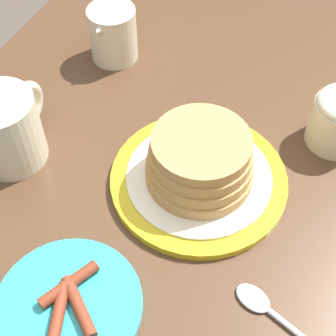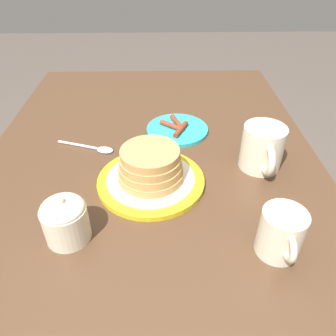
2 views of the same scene
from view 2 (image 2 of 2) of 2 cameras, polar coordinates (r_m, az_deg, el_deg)
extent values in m
cube|color=#4C3321|center=(0.74, -2.93, -3.55)|extent=(1.35, 0.82, 0.03)
cube|color=#4C3321|center=(1.49, -15.54, 1.19)|extent=(0.07, 0.07, 0.70)
cube|color=#4C3321|center=(1.48, 11.57, 1.57)|extent=(0.07, 0.07, 0.70)
cylinder|color=gold|center=(0.72, -2.97, -2.31)|extent=(0.23, 0.23, 0.01)
cylinder|color=white|center=(0.72, -2.99, -1.82)|extent=(0.19, 0.19, 0.00)
cylinder|color=tan|center=(0.71, -3.02, -1.13)|extent=(0.14, 0.14, 0.02)
cylinder|color=tan|center=(0.70, -3.06, 0.03)|extent=(0.14, 0.14, 0.02)
cylinder|color=tan|center=(0.69, -3.11, 1.22)|extent=(0.13, 0.13, 0.02)
cylinder|color=tan|center=(0.68, -3.16, 2.45)|extent=(0.12, 0.12, 0.02)
cylinder|color=#2DADBC|center=(0.91, 1.63, 6.70)|extent=(0.17, 0.17, 0.01)
cylinder|color=brown|center=(0.92, 1.59, 7.94)|extent=(0.08, 0.04, 0.01)
cylinder|color=brown|center=(0.88, 2.24, 6.77)|extent=(0.07, 0.05, 0.01)
cylinder|color=brown|center=(0.90, 0.67, 7.36)|extent=(0.06, 0.07, 0.01)
cylinder|color=beige|center=(0.78, 16.06, 3.48)|extent=(0.10, 0.10, 0.10)
torus|color=beige|center=(0.74, 16.96, 1.41)|extent=(0.07, 0.02, 0.07)
cylinder|color=brown|center=(0.75, 16.62, 6.21)|extent=(0.08, 0.08, 0.00)
cylinder|color=beige|center=(0.59, 19.04, -10.60)|extent=(0.08, 0.08, 0.09)
cone|color=beige|center=(0.59, 18.71, -6.13)|extent=(0.04, 0.03, 0.04)
torus|color=beige|center=(0.56, 20.33, -12.82)|extent=(0.05, 0.01, 0.05)
cylinder|color=beige|center=(0.62, -17.31, -9.18)|extent=(0.08, 0.08, 0.07)
ellipsoid|color=beige|center=(0.59, -17.97, -6.66)|extent=(0.08, 0.08, 0.03)
sphere|color=beige|center=(0.58, -18.26, -5.51)|extent=(0.01, 0.01, 0.01)
cylinder|color=silver|center=(0.87, -15.47, 3.90)|extent=(0.04, 0.11, 0.01)
ellipsoid|color=silver|center=(0.84, -10.93, 3.11)|extent=(0.04, 0.05, 0.01)
camera|label=1|loc=(0.97, -14.12, 41.66)|focal=55.00mm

